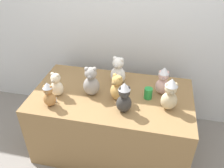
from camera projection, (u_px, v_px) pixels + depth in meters
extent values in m
plane|color=gray|center=(107.00, 161.00, 2.53)|extent=(10.00, 10.00, 0.00)
cube|color=silver|center=(125.00, 15.00, 2.56)|extent=(7.00, 0.08, 2.60)
cube|color=olive|center=(112.00, 121.00, 2.52)|extent=(1.59, 0.89, 0.73)
ellipsoid|color=#B27A42|center=(50.00, 99.00, 2.14)|extent=(0.13, 0.11, 0.14)
sphere|color=#B27A42|center=(48.00, 90.00, 2.08)|extent=(0.08, 0.08, 0.08)
sphere|color=#B27A42|center=(44.00, 87.00, 2.06)|extent=(0.03, 0.03, 0.03)
sphere|color=#B27A42|center=(50.00, 87.00, 2.06)|extent=(0.03, 0.03, 0.03)
sphere|color=olive|center=(47.00, 93.00, 2.05)|extent=(0.04, 0.04, 0.04)
cone|color=silver|center=(47.00, 85.00, 2.05)|extent=(0.09, 0.09, 0.06)
ellipsoid|color=tan|center=(117.00, 92.00, 2.21)|extent=(0.18, 0.18, 0.17)
sphere|color=tan|center=(117.00, 80.00, 2.13)|extent=(0.10, 0.10, 0.10)
sphere|color=tan|center=(115.00, 75.00, 2.13)|extent=(0.04, 0.04, 0.04)
sphere|color=tan|center=(120.00, 78.00, 2.09)|extent=(0.04, 0.04, 0.04)
sphere|color=olive|center=(114.00, 83.00, 2.11)|extent=(0.04, 0.04, 0.04)
ellipsoid|color=beige|center=(162.00, 86.00, 2.29)|extent=(0.14, 0.12, 0.16)
sphere|color=beige|center=(164.00, 76.00, 2.22)|extent=(0.10, 0.10, 0.10)
sphere|color=beige|center=(161.00, 72.00, 2.20)|extent=(0.04, 0.04, 0.04)
sphere|color=beige|center=(167.00, 73.00, 2.19)|extent=(0.04, 0.04, 0.04)
sphere|color=#A88783|center=(163.00, 79.00, 2.19)|extent=(0.04, 0.04, 0.04)
cone|color=silver|center=(164.00, 70.00, 2.19)|extent=(0.10, 0.10, 0.06)
ellipsoid|color=white|center=(118.00, 75.00, 2.43)|extent=(0.18, 0.17, 0.19)
sphere|color=white|center=(118.00, 63.00, 2.35)|extent=(0.12, 0.12, 0.12)
sphere|color=white|center=(115.00, 58.00, 2.34)|extent=(0.04, 0.04, 0.04)
sphere|color=white|center=(122.00, 60.00, 2.31)|extent=(0.04, 0.04, 0.04)
sphere|color=#B4B3AF|center=(116.00, 66.00, 2.32)|extent=(0.05, 0.05, 0.05)
ellipsoid|color=beige|center=(57.00, 88.00, 2.27)|extent=(0.15, 0.13, 0.16)
sphere|color=beige|center=(56.00, 78.00, 2.20)|extent=(0.09, 0.09, 0.09)
sphere|color=beige|center=(52.00, 74.00, 2.19)|extent=(0.04, 0.04, 0.04)
sphere|color=beige|center=(58.00, 75.00, 2.17)|extent=(0.04, 0.04, 0.04)
sphere|color=#ABA08A|center=(53.00, 81.00, 2.18)|extent=(0.04, 0.04, 0.04)
ellipsoid|color=#383533|center=(124.00, 104.00, 2.06)|extent=(0.17, 0.16, 0.17)
sphere|color=#383533|center=(124.00, 92.00, 1.99)|extent=(0.10, 0.10, 0.10)
sphere|color=#383533|center=(121.00, 89.00, 1.96)|extent=(0.04, 0.04, 0.04)
sphere|color=#383533|center=(128.00, 88.00, 1.97)|extent=(0.04, 0.04, 0.04)
sphere|color=#32302E|center=(125.00, 96.00, 1.96)|extent=(0.04, 0.04, 0.04)
cone|color=silver|center=(125.00, 86.00, 1.96)|extent=(0.11, 0.11, 0.07)
ellipsoid|color=gray|center=(91.00, 86.00, 2.26)|extent=(0.18, 0.16, 0.20)
sphere|color=gray|center=(91.00, 73.00, 2.18)|extent=(0.12, 0.12, 0.12)
sphere|color=gray|center=(87.00, 69.00, 2.16)|extent=(0.04, 0.04, 0.04)
sphere|color=gray|center=(94.00, 69.00, 2.16)|extent=(0.04, 0.04, 0.04)
sphere|color=slate|center=(90.00, 77.00, 2.15)|extent=(0.05, 0.05, 0.05)
ellipsoid|color=#CCB78E|center=(169.00, 101.00, 2.09)|extent=(0.17, 0.15, 0.18)
sphere|color=#CCB78E|center=(171.00, 89.00, 2.01)|extent=(0.11, 0.11, 0.11)
sphere|color=#CCB78E|center=(168.00, 85.00, 1.99)|extent=(0.04, 0.04, 0.04)
sphere|color=#CCB78E|center=(176.00, 85.00, 1.99)|extent=(0.04, 0.04, 0.04)
sphere|color=#9D8E71|center=(172.00, 93.00, 1.98)|extent=(0.04, 0.04, 0.04)
cone|color=silver|center=(172.00, 82.00, 1.98)|extent=(0.11, 0.11, 0.07)
cylinder|color=#238C3D|center=(148.00, 93.00, 2.24)|extent=(0.08, 0.08, 0.11)
cube|color=white|center=(53.00, 99.00, 2.21)|extent=(0.07, 0.02, 0.05)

